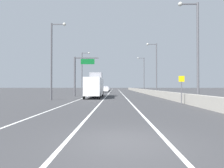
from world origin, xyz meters
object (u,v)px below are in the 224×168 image
overhead_sign_gantry (79,71)px  lamp_post_left_near (53,56)px  lamp_post_right_near (195,46)px  lamp_post_left_mid (83,70)px  car_white_2 (106,89)px  lamp_post_right_third (143,72)px  car_silver_0 (108,89)px  box_truck (95,86)px  speed_advisory_sign (182,88)px  lamp_post_right_second (155,66)px  car_black_1 (96,89)px

overhead_sign_gantry → lamp_post_left_near: size_ratio=0.70×
lamp_post_right_near → lamp_post_left_near: same height
lamp_post_left_mid → car_white_2: bearing=67.7°
lamp_post_right_third → lamp_post_left_near: size_ratio=1.00×
lamp_post_right_third → lamp_post_left_mid: size_ratio=1.00×
car_silver_0 → lamp_post_right_near: bearing=-79.0°
car_silver_0 → box_truck: bearing=-90.2°
overhead_sign_gantry → car_silver_0: size_ratio=1.61×
box_truck → lamp_post_left_mid: bearing=106.9°
overhead_sign_gantry → speed_advisory_sign: overhead_sign_gantry is taller
speed_advisory_sign → box_truck: (-10.43, 11.70, 0.24)m
lamp_post_left_mid → lamp_post_right_third: bearing=27.3°
lamp_post_right_third → box_truck: lamp_post_right_third is taller
lamp_post_right_near → lamp_post_right_second: bearing=90.5°
lamp_post_left_mid → car_silver_0: lamp_post_left_mid is taller
overhead_sign_gantry → car_white_2: overhead_sign_gantry is taller
car_silver_0 → overhead_sign_gantry: bearing=-94.7°
lamp_post_right_near → lamp_post_left_near: bearing=160.6°
overhead_sign_gantry → car_black_1: (0.77, 25.22, -3.79)m
overhead_sign_gantry → lamp_post_right_second: lamp_post_right_second is taller
lamp_post_right_third → car_silver_0: lamp_post_right_third is taller
overhead_sign_gantry → lamp_post_right_second: bearing=11.2°
lamp_post_left_near → lamp_post_left_mid: bearing=89.4°
overhead_sign_gantry → box_truck: overhead_sign_gantry is taller
lamp_post_right_third → speed_advisory_sign: bearing=-92.5°
lamp_post_right_near → car_white_2: bearing=105.5°
car_white_2 → lamp_post_left_near: bearing=-99.0°
lamp_post_right_second → box_truck: size_ratio=1.07×
lamp_post_right_second → box_truck: 14.03m
lamp_post_right_near → lamp_post_left_mid: 32.75m
lamp_post_right_second → car_white_2: (-11.27, 22.73, -5.14)m
lamp_post_right_third → car_black_1: 16.09m
lamp_post_right_near → car_black_1: (-14.57, 40.68, -5.20)m
lamp_post_right_near → car_black_1: lamp_post_right_near is taller
lamp_post_left_near → box_truck: 8.82m
lamp_post_right_near → box_truck: lamp_post_right_near is taller
lamp_post_right_third → car_white_2: bearing=159.8°
car_black_1 → car_white_2: (3.14, 0.49, 0.06)m
overhead_sign_gantry → lamp_post_left_mid: lamp_post_left_mid is taller
lamp_post_right_third → car_white_2: lamp_post_right_third is taller
lamp_post_right_third → car_white_2: 13.41m
lamp_post_left_mid → box_truck: lamp_post_left_mid is taller
overhead_sign_gantry → car_black_1: 25.52m
lamp_post_left_near → lamp_post_left_mid: 22.14m
car_white_2 → car_silver_0: bearing=90.6°
speed_advisory_sign → lamp_post_right_third: (1.59, 36.74, 4.37)m
overhead_sign_gantry → car_silver_0: 44.98m
car_black_1 → box_truck: size_ratio=0.47×
lamp_post_right_near → lamp_post_right_second: (-0.17, 18.45, 0.00)m
box_truck → lamp_post_left_near: bearing=-131.4°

